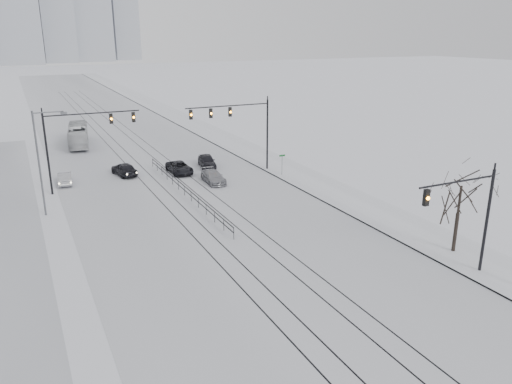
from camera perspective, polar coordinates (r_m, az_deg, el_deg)
The scene contains 19 objects.
ground at distance 24.86m, azimuth 15.25°, elevation -20.15°, with size 500.00×500.00×0.00m, color silver.
road at distance 77.03m, azimuth -15.10°, elevation 5.89°, with size 22.00×260.00×0.02m, color silver.
sidewalk_east at distance 80.52m, azimuth -5.60°, elevation 6.96°, with size 5.00×260.00×0.16m, color white.
curb at distance 79.73m, azimuth -7.26°, elevation 6.78°, with size 0.10×260.00×0.12m, color gray.
tram_rails at distance 57.97m, azimuth -11.21°, elevation 2.40°, with size 5.30×180.00×0.01m.
skyline at distance 288.95m, azimuth -23.43°, elevation 19.48°, with size 96.00×48.00×72.00m.
traffic_mast_near at distance 33.49m, azimuth 23.31°, elevation -1.96°, with size 6.10×0.37×7.00m.
traffic_mast_ne at distance 54.71m, azimuth -1.84°, elevation 7.99°, with size 9.60×0.37×8.00m.
traffic_mast_nw at distance 51.43m, azimuth -19.64°, elevation 6.13°, with size 9.10×0.37×8.00m.
street_light_west at distance 45.39m, azimuth -23.27°, elevation 3.80°, with size 2.73×0.25×9.00m.
bare_tree at distance 37.12m, azimuth 22.34°, elevation -0.11°, with size 4.40×4.40×6.10m.
median_fence at distance 48.58m, azimuth -8.18°, elevation 0.20°, with size 0.06×24.00×1.00m.
street_sign at distance 54.54m, azimuth 3.00°, elevation 3.48°, with size 0.70×0.06×2.40m.
sedan_sb_inner at distance 56.72m, azimuth -14.83°, elevation 2.54°, with size 1.71×4.25×1.45m, color black.
sedan_sb_outer at distance 55.37m, azimuth -21.01°, elevation 1.47°, with size 1.34×3.84×1.27m, color #AAACB2.
sedan_nb_front at distance 56.43m, azimuth -8.74°, elevation 2.76°, with size 2.12×4.60×1.28m, color black.
sedan_nb_right at distance 52.39m, azimuth -4.92°, elevation 1.73°, with size 1.77×4.36×1.27m, color gray.
sedan_nb_far at distance 58.63m, azimuth -5.64°, elevation 3.55°, with size 1.73×4.30×1.47m, color black.
box_truck at distance 73.79m, azimuth -19.65°, elevation 6.12°, with size 2.45×10.49×2.92m, color silver.
Camera 1 is at (-13.72, -14.29, 15.02)m, focal length 35.00 mm.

